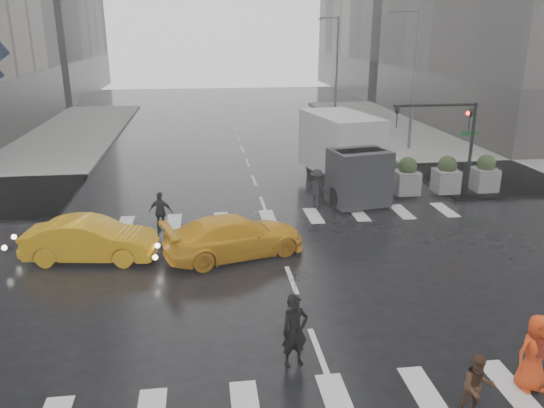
{
  "coord_description": "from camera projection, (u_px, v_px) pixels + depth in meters",
  "views": [
    {
      "loc": [
        -2.69,
        -15.28,
        7.69
      ],
      "look_at": [
        -0.37,
        2.0,
        1.95
      ],
      "focal_mm": 35.0,
      "sensor_mm": 36.0,
      "label": 1
    }
  ],
  "objects": [
    {
      "name": "ground",
      "position": [
        292.0,
        280.0,
        17.13
      ],
      "size": [
        120.0,
        120.0,
        0.0
      ],
      "primitive_type": "plane",
      "color": "black",
      "rests_on": "ground"
    },
    {
      "name": "sidewalk_ne",
      "position": [
        531.0,
        147.0,
        36.05
      ],
      "size": [
        35.0,
        35.0,
        0.15
      ],
      "primitive_type": "cube",
      "color": "slate",
      "rests_on": "ground"
    },
    {
      "name": "road_markings",
      "position": [
        292.0,
        280.0,
        17.13
      ],
      "size": [
        18.0,
        48.0,
        0.01
      ],
      "primitive_type": null,
      "color": "silver",
      "rests_on": "ground"
    },
    {
      "name": "traffic_signal_pole",
      "position": [
        453.0,
        130.0,
        24.8
      ],
      "size": [
        4.45,
        0.42,
        4.5
      ],
      "color": "black",
      "rests_on": "ground"
    },
    {
      "name": "street_lamp_near",
      "position": [
        413.0,
        75.0,
        33.9
      ],
      "size": [
        2.15,
        0.22,
        9.0
      ],
      "color": "#59595B",
      "rests_on": "ground"
    },
    {
      "name": "street_lamp_far",
      "position": [
        336.0,
        59.0,
        52.73
      ],
      "size": [
        2.15,
        0.22,
        9.0
      ],
      "color": "#59595B",
      "rests_on": "ground"
    },
    {
      "name": "planter_west",
      "position": [
        407.0,
        177.0,
        25.43
      ],
      "size": [
        1.1,
        1.1,
        1.8
      ],
      "color": "slate",
      "rests_on": "ground"
    },
    {
      "name": "planter_mid",
      "position": [
        446.0,
        175.0,
        25.68
      ],
      "size": [
        1.1,
        1.1,
        1.8
      ],
      "color": "slate",
      "rests_on": "ground"
    },
    {
      "name": "planter_east",
      "position": [
        485.0,
        174.0,
        25.94
      ],
      "size": [
        1.1,
        1.1,
        1.8
      ],
      "color": "slate",
      "rests_on": "ground"
    },
    {
      "name": "pedestrian_black",
      "position": [
        295.0,
        306.0,
        12.34
      ],
      "size": [
        1.19,
        1.2,
        2.43
      ],
      "rotation": [
        0.0,
        0.0,
        0.28
      ],
      "color": "black",
      "rests_on": "ground"
    },
    {
      "name": "pedestrian_brown",
      "position": [
        477.0,
        387.0,
        10.84
      ],
      "size": [
        0.77,
        0.63,
        1.47
      ],
      "primitive_type": "imported",
      "rotation": [
        0.0,
        0.0,
        -0.1
      ],
      "color": "#432718",
      "rests_on": "ground"
    },
    {
      "name": "pedestrian_orange",
      "position": [
        535.0,
        353.0,
        11.69
      ],
      "size": [
        0.92,
        0.63,
        1.82
      ],
      "rotation": [
        0.0,
        0.0,
        0.06
      ],
      "color": "#ED4010",
      "rests_on": "ground"
    },
    {
      "name": "pedestrian_far_a",
      "position": [
        161.0,
        212.0,
        21.03
      ],
      "size": [
        1.07,
        0.79,
        1.63
      ],
      "primitive_type": "imported",
      "rotation": [
        0.0,
        0.0,
        2.9
      ],
      "color": "black",
      "rests_on": "ground"
    },
    {
      "name": "pedestrian_far_b",
      "position": [
        317.0,
        188.0,
        23.9
      ],
      "size": [
        1.3,
        1.14,
        1.77
      ],
      "primitive_type": "imported",
      "rotation": [
        0.0,
        0.0,
        2.58
      ],
      "color": "black",
      "rests_on": "ground"
    },
    {
      "name": "taxi_mid",
      "position": [
        91.0,
        240.0,
        18.43
      ],
      "size": [
        4.69,
        2.17,
        1.49
      ],
      "primitive_type": "imported",
      "rotation": [
        0.0,
        0.0,
        1.44
      ],
      "color": "#FFB00D",
      "rests_on": "ground"
    },
    {
      "name": "taxi_rear",
      "position": [
        235.0,
        236.0,
        18.77
      ],
      "size": [
        4.84,
        3.23,
        1.46
      ],
      "primitive_type": "imported",
      "rotation": [
        0.0,
        0.0,
        1.86
      ],
      "color": "#FFB00D",
      "rests_on": "ground"
    },
    {
      "name": "box_truck",
      "position": [
        345.0,
        152.0,
        26.14
      ],
      "size": [
        2.59,
        6.92,
        3.67
      ],
      "rotation": [
        0.0,
        0.0,
        0.19
      ],
      "color": "silver",
      "rests_on": "ground"
    }
  ]
}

